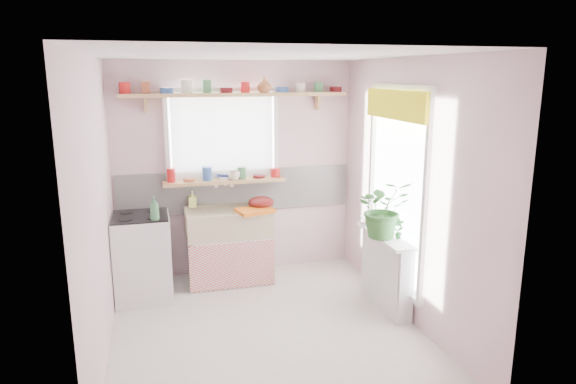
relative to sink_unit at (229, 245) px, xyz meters
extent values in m
plane|color=silver|center=(0.15, -1.29, -0.43)|extent=(3.20, 3.20, 0.00)
plane|color=white|center=(0.15, -1.29, 2.07)|extent=(3.20, 3.20, 0.00)
plane|color=silver|center=(0.15, 0.31, 0.82)|extent=(2.80, 0.00, 2.80)
plane|color=silver|center=(0.15, -2.89, 0.82)|extent=(2.80, 0.00, 2.80)
plane|color=silver|center=(-1.25, -1.29, 0.82)|extent=(0.00, 3.20, 3.20)
plane|color=silver|center=(1.55, -1.29, 0.82)|extent=(0.00, 3.20, 3.20)
cube|color=white|center=(0.15, 0.29, 0.57)|extent=(2.74, 0.03, 0.50)
cube|color=#C8818D|center=(0.15, 0.29, 0.37)|extent=(2.74, 0.02, 0.12)
cube|color=white|center=(0.00, 0.30, 1.22)|extent=(1.20, 0.01, 1.00)
cube|color=white|center=(0.00, 0.24, 1.22)|extent=(1.15, 0.02, 0.95)
cube|color=white|center=(1.54, -1.09, 0.82)|extent=(0.01, 1.10, 1.90)
cube|color=#FFF61A|center=(1.46, -1.09, 1.63)|extent=(0.03, 1.20, 0.28)
cube|color=white|center=(0.00, 0.01, -0.16)|extent=(0.85, 0.55, 0.55)
cube|color=#E14F42|center=(0.00, -0.27, -0.16)|extent=(0.95, 0.02, 0.53)
cube|color=beige|center=(0.00, 0.01, 0.27)|extent=(0.95, 0.55, 0.30)
cylinder|color=silver|center=(0.00, 0.26, 0.67)|extent=(0.03, 0.22, 0.03)
cube|color=white|center=(-0.95, -0.24, 0.02)|extent=(0.58, 0.58, 0.90)
cube|color=black|center=(-0.95, -0.24, 0.47)|extent=(0.56, 0.56, 0.02)
cylinder|color=black|center=(-1.09, -0.38, 0.49)|extent=(0.14, 0.14, 0.01)
cylinder|color=black|center=(-0.81, -0.38, 0.49)|extent=(0.14, 0.14, 0.01)
cylinder|color=black|center=(-1.09, -0.10, 0.49)|extent=(0.14, 0.14, 0.01)
cylinder|color=black|center=(-0.81, -0.10, 0.49)|extent=(0.14, 0.14, 0.01)
cube|color=white|center=(1.45, -1.09, -0.06)|extent=(0.15, 0.90, 0.75)
cube|color=white|center=(1.42, -1.09, 0.33)|extent=(0.22, 0.95, 0.03)
cube|color=tan|center=(0.00, 0.19, 0.71)|extent=(1.40, 0.22, 0.04)
cube|color=tan|center=(0.15, 0.18, 1.69)|extent=(2.52, 0.24, 0.04)
cylinder|color=red|center=(-1.03, 0.18, 1.77)|extent=(0.11, 0.11, 0.12)
cylinder|color=#A55133|center=(-0.82, 0.18, 1.77)|extent=(0.11, 0.11, 0.12)
cylinder|color=#3359A5|center=(-0.60, 0.18, 1.74)|extent=(0.11, 0.11, 0.06)
cylinder|color=silver|center=(-0.39, 0.18, 1.77)|extent=(0.11, 0.11, 0.12)
cylinder|color=#3F7F4C|center=(-0.17, 0.18, 1.77)|extent=(0.11, 0.11, 0.12)
cylinder|color=#590F14|center=(0.04, 0.18, 1.74)|extent=(0.11, 0.11, 0.06)
cylinder|color=red|center=(0.26, 0.18, 1.77)|extent=(0.11, 0.11, 0.12)
cylinder|color=#A55133|center=(0.47, 0.18, 1.77)|extent=(0.11, 0.11, 0.12)
cylinder|color=#3359A5|center=(0.69, 0.18, 1.74)|extent=(0.11, 0.11, 0.06)
cylinder|color=silver|center=(0.90, 0.18, 1.77)|extent=(0.11, 0.11, 0.12)
cylinder|color=#3F7F4C|center=(1.12, 0.18, 1.77)|extent=(0.11, 0.11, 0.12)
cylinder|color=#590F14|center=(1.33, 0.18, 1.74)|extent=(0.11, 0.11, 0.06)
cylinder|color=red|center=(-0.62, 0.19, 0.79)|extent=(0.11, 0.11, 0.12)
cylinder|color=#A55133|center=(-0.41, 0.19, 0.79)|extent=(0.11, 0.11, 0.12)
cylinder|color=#3359A5|center=(-0.21, 0.19, 0.76)|extent=(0.11, 0.11, 0.06)
cylinder|color=silver|center=(0.00, 0.19, 0.79)|extent=(0.11, 0.11, 0.12)
cylinder|color=#3F7F4C|center=(0.21, 0.19, 0.79)|extent=(0.11, 0.11, 0.12)
cylinder|color=#590F14|center=(0.41, 0.19, 0.76)|extent=(0.11, 0.11, 0.06)
cylinder|color=red|center=(0.62, 0.19, 0.79)|extent=(0.11, 0.11, 0.12)
cube|color=orange|center=(0.27, -0.19, 0.44)|extent=(0.44, 0.37, 0.04)
ellipsoid|color=#5E1010|center=(0.37, -0.04, 0.49)|extent=(0.36, 0.36, 0.13)
imported|color=#2E6428|center=(1.36, -1.16, 0.63)|extent=(0.59, 0.53, 0.58)
imported|color=white|center=(1.48, -0.71, 0.38)|extent=(0.36, 0.36, 0.07)
imported|color=#245C26|center=(1.48, -1.25, 0.45)|extent=(0.13, 0.10, 0.21)
imported|color=#DBF26B|center=(-0.38, 0.21, 0.51)|extent=(0.09, 0.10, 0.19)
imported|color=beige|center=(0.10, 0.13, 0.78)|extent=(0.15, 0.15, 0.10)
imported|color=#2E4498|center=(0.01, 0.25, 0.76)|extent=(0.23, 0.23, 0.06)
imported|color=#9D5B30|center=(0.46, 0.12, 1.79)|extent=(0.21, 0.21, 0.17)
imported|color=#438652|center=(-0.80, -0.46, 0.60)|extent=(0.10, 0.10, 0.24)
sphere|color=orange|center=(1.48, -0.71, 0.44)|extent=(0.08, 0.08, 0.08)
sphere|color=orange|center=(1.54, -0.68, 0.44)|extent=(0.08, 0.08, 0.08)
sphere|color=orange|center=(1.43, -0.69, 0.44)|extent=(0.08, 0.08, 0.08)
cylinder|color=#FFF337|center=(1.50, -0.76, 0.45)|extent=(0.18, 0.04, 0.10)
camera|label=1|loc=(-0.79, -5.59, 1.91)|focal=32.00mm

